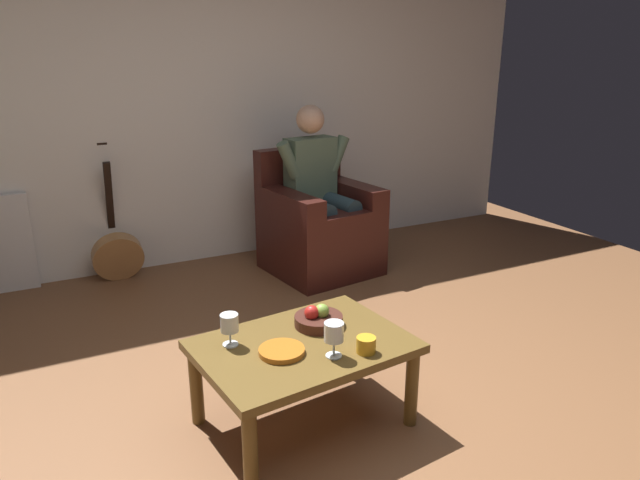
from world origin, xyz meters
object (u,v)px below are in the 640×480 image
(decorative_dish, at_px, (282,351))
(armchair, at_px, (318,227))
(coffee_table, at_px, (303,354))
(guitar, at_px, (117,251))
(candle_jar, at_px, (366,345))
(person_seated, at_px, (320,184))
(wine_glass_near, at_px, (229,325))
(wine_glass_far, at_px, (334,334))
(fruit_bowl, at_px, (318,319))

(decorative_dish, bearing_deg, armchair, -120.68)
(coffee_table, distance_m, guitar, 2.27)
(coffee_table, distance_m, candle_jar, 0.30)
(armchair, relative_size, candle_jar, 10.96)
(person_seated, distance_m, wine_glass_near, 2.03)
(decorative_dish, bearing_deg, candle_jar, 155.45)
(wine_glass_near, bearing_deg, coffee_table, 157.47)
(candle_jar, bearing_deg, armchair, -110.70)
(wine_glass_far, bearing_deg, candle_jar, 167.63)
(armchair, height_order, decorative_dish, armchair)
(guitar, xyz_separation_m, wine_glass_far, (-0.56, 2.38, 0.30))
(guitar, distance_m, candle_jar, 2.52)
(guitar, xyz_separation_m, wine_glass_near, (-0.20, 2.09, 0.29))
(guitar, xyz_separation_m, decorative_dish, (-0.37, 2.26, 0.20))
(person_seated, xyz_separation_m, wine_glass_far, (0.87, 1.89, -0.16))
(person_seated, relative_size, coffee_table, 1.28)
(candle_jar, bearing_deg, wine_glass_near, -32.68)
(armchair, xyz_separation_m, fruit_bowl, (0.80, 1.62, 0.11))
(wine_glass_far, xyz_separation_m, decorative_dish, (0.19, -0.12, -0.09))
(guitar, bearing_deg, wine_glass_far, 103.12)
(decorative_dish, relative_size, candle_jar, 2.34)
(person_seated, distance_m, decorative_dish, 2.08)
(person_seated, bearing_deg, armchair, -90.00)
(wine_glass_far, distance_m, candle_jar, 0.16)
(armchair, bearing_deg, wine_glass_near, 44.64)
(person_seated, height_order, coffee_table, person_seated)
(fruit_bowl, bearing_deg, coffee_table, 41.85)
(guitar, bearing_deg, person_seated, 160.90)
(armchair, bearing_deg, guitar, -26.52)
(person_seated, bearing_deg, wine_glass_far, 57.09)
(person_seated, relative_size, wine_glass_near, 8.57)
(person_seated, bearing_deg, wine_glass_near, 44.27)
(coffee_table, height_order, fruit_bowl, fruit_bowl)
(wine_glass_near, height_order, candle_jar, wine_glass_near)
(coffee_table, xyz_separation_m, fruit_bowl, (-0.13, -0.12, 0.09))
(armchair, distance_m, coffee_table, 1.97)
(coffee_table, height_order, guitar, guitar)
(coffee_table, distance_m, wine_glass_far, 0.24)
(armchair, bearing_deg, person_seated, 90.00)
(coffee_table, xyz_separation_m, wine_glass_far, (-0.06, 0.17, 0.16))
(armchair, relative_size, guitar, 0.91)
(fruit_bowl, relative_size, candle_jar, 2.69)
(decorative_dish, bearing_deg, coffee_table, -158.77)
(guitar, relative_size, fruit_bowl, 4.47)
(guitar, bearing_deg, coffee_table, 102.50)
(person_seated, height_order, guitar, person_seated)
(person_seated, height_order, candle_jar, person_seated)
(fruit_bowl, bearing_deg, wine_glass_near, -0.42)
(wine_glass_near, distance_m, decorative_dish, 0.26)
(wine_glass_far, relative_size, fruit_bowl, 0.69)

